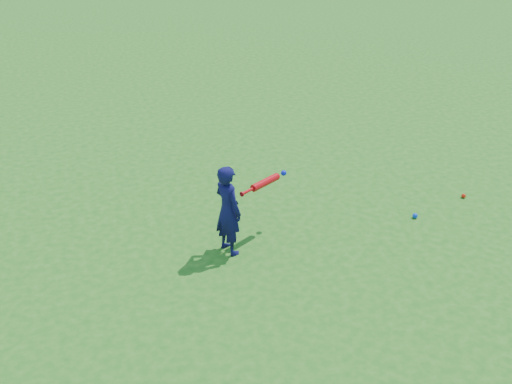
# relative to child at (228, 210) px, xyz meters

# --- Properties ---
(ground) EXTENTS (80.00, 80.00, 0.00)m
(ground) POSITION_rel_child_xyz_m (0.03, 0.48, -0.58)
(ground) COLOR #216417
(ground) RESTS_ON ground
(child) EXTENTS (0.42, 0.50, 1.16)m
(child) POSITION_rel_child_xyz_m (0.00, 0.00, 0.00)
(child) COLOR #0F0E41
(child) RESTS_ON ground
(ground_ball_red) EXTENTS (0.07, 0.07, 0.07)m
(ground_ball_red) POSITION_rel_child_xyz_m (3.62, 0.38, -0.55)
(ground_ball_red) COLOR red
(ground_ball_red) RESTS_ON ground
(ground_ball_blue) EXTENTS (0.07, 0.07, 0.07)m
(ground_ball_blue) POSITION_rel_child_xyz_m (2.64, 0.06, -0.55)
(ground_ball_blue) COLOR blue
(ground_ball_blue) RESTS_ON ground
(bat_swing) EXTENTS (0.73, 0.48, 0.09)m
(bat_swing) POSITION_rel_child_xyz_m (0.58, 0.29, 0.16)
(bat_swing) COLOR red
(bat_swing) RESTS_ON ground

